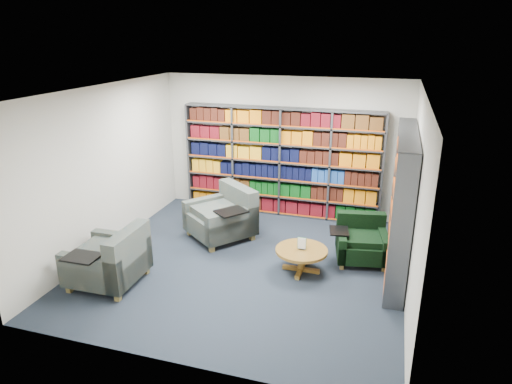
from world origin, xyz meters
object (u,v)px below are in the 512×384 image
(chair_teal_left, at_px, (225,217))
(chair_teal_front, at_px, (113,262))
(chair_green_right, at_px, (361,242))
(coffee_table, at_px, (301,254))

(chair_teal_left, relative_size, chair_teal_front, 1.25)
(chair_teal_left, bearing_deg, chair_green_right, -3.97)
(coffee_table, bearing_deg, chair_teal_front, -155.74)
(chair_teal_front, bearing_deg, coffee_table, 24.26)
(chair_green_right, height_order, coffee_table, chair_green_right)
(chair_green_right, bearing_deg, chair_teal_front, -151.26)
(chair_teal_left, relative_size, coffee_table, 1.76)
(chair_teal_left, distance_m, chair_green_right, 2.49)
(chair_green_right, relative_size, chair_teal_front, 0.89)
(chair_teal_front, relative_size, coffee_table, 1.41)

